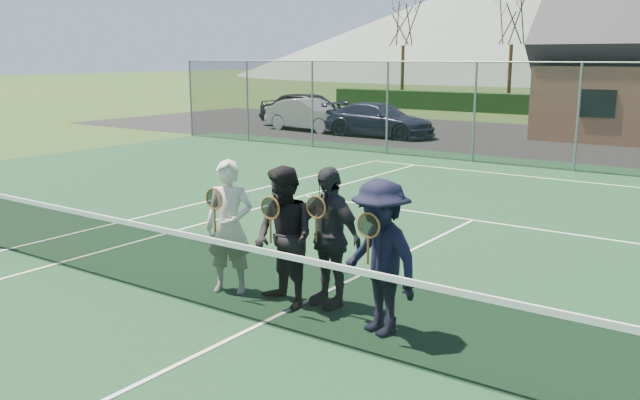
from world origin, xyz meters
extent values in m
plane|color=#294318|center=(0.00, 20.00, 0.00)|extent=(220.00, 220.00, 0.00)
cube|color=#14381E|center=(0.00, 0.00, 0.01)|extent=(30.00, 30.00, 0.02)
cube|color=black|center=(-4.00, 20.00, 0.01)|extent=(40.00, 12.00, 0.01)
cone|color=slate|center=(-25.00, 95.00, 9.00)|extent=(110.00, 110.00, 18.00)
imported|color=black|center=(-13.31, 19.23, 0.80)|extent=(4.78, 2.05, 1.61)
imported|color=#9A9CA2|center=(-12.31, 17.89, 0.69)|extent=(4.30, 1.90, 1.37)
imported|color=#1A1D34|center=(-8.74, 17.72, 0.67)|extent=(4.63, 1.90, 1.34)
cube|color=white|center=(0.00, 11.88, 0.03)|extent=(10.97, 0.06, 0.01)
cube|color=white|center=(-5.49, 0.00, 0.03)|extent=(0.06, 23.77, 0.01)
cube|color=white|center=(-4.12, 0.00, 0.03)|extent=(0.06, 23.77, 0.01)
cube|color=white|center=(0.00, 6.40, 0.03)|extent=(8.23, 0.06, 0.01)
cube|color=white|center=(0.00, 0.00, 0.03)|extent=(0.06, 12.80, 0.01)
cube|color=black|center=(0.00, 0.00, 0.48)|extent=(11.60, 0.02, 0.88)
cube|color=white|center=(0.00, 0.00, 0.93)|extent=(11.60, 0.03, 0.07)
cylinder|color=slate|center=(-15.00, 13.50, 1.50)|extent=(0.07, 0.07, 3.00)
cylinder|color=slate|center=(-12.00, 13.50, 1.50)|extent=(0.07, 0.07, 3.00)
cylinder|color=slate|center=(-9.00, 13.50, 1.50)|extent=(0.07, 0.07, 3.00)
cylinder|color=slate|center=(-6.00, 13.50, 1.50)|extent=(0.07, 0.07, 3.00)
cylinder|color=slate|center=(-3.00, 13.50, 1.50)|extent=(0.07, 0.07, 3.00)
cylinder|color=slate|center=(0.00, 13.50, 1.50)|extent=(0.07, 0.07, 3.00)
cube|color=black|center=(0.00, 13.50, 1.50)|extent=(30.00, 0.03, 3.00)
cylinder|color=slate|center=(0.00, 13.50, 3.00)|extent=(30.00, 0.04, 0.04)
cube|color=black|center=(-1.00, 19.98, 1.50)|extent=(1.20, 0.06, 1.00)
cylinder|color=#3A2915|center=(-16.00, 33.00, 1.93)|extent=(0.22, 0.22, 3.85)
cylinder|color=#3B2315|center=(-9.00, 33.00, 1.93)|extent=(0.22, 0.22, 3.85)
imported|color=beige|center=(-1.09, 0.65, 0.92)|extent=(0.77, 0.66, 1.80)
torus|color=brown|center=(-1.09, 0.38, 1.35)|extent=(0.29, 0.02, 0.29)
cylinder|color=black|center=(-1.09, 0.38, 1.35)|extent=(0.25, 0.00, 0.25)
cylinder|color=brown|center=(-1.09, 0.38, 1.07)|extent=(0.03, 0.03, 0.32)
imported|color=black|center=(-0.16, 0.66, 0.92)|extent=(1.04, 0.91, 1.80)
torus|color=brown|center=(-0.16, 0.39, 1.35)|extent=(0.29, 0.02, 0.29)
cylinder|color=black|center=(-0.16, 0.39, 1.35)|extent=(0.25, 0.00, 0.25)
cylinder|color=brown|center=(-0.16, 0.39, 1.07)|extent=(0.03, 0.03, 0.32)
imported|color=#242429|center=(0.28, 1.01, 0.92)|extent=(1.12, 0.64, 1.80)
torus|color=brown|center=(0.28, 0.74, 1.35)|extent=(0.29, 0.02, 0.29)
cylinder|color=black|center=(0.28, 0.74, 1.35)|extent=(0.25, 0.00, 0.25)
cylinder|color=brown|center=(0.28, 0.74, 1.07)|extent=(0.03, 0.03, 0.32)
imported|color=black|center=(1.27, 0.60, 0.92)|extent=(1.32, 1.03, 1.80)
torus|color=brown|center=(1.27, 0.33, 1.35)|extent=(0.29, 0.02, 0.29)
cylinder|color=black|center=(1.27, 0.33, 1.35)|extent=(0.25, 0.00, 0.25)
cylinder|color=brown|center=(1.27, 0.33, 1.07)|extent=(0.03, 0.03, 0.32)
camera|label=1|loc=(4.95, -5.80, 3.14)|focal=38.00mm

